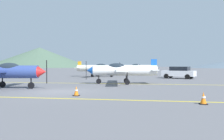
% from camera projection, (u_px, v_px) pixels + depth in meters
% --- Properties ---
extents(ground_plane, '(400.00, 400.00, 0.00)m').
position_uv_depth(ground_plane, '(59.00, 92.00, 16.26)').
color(ground_plane, slate).
extents(apron_line_near, '(80.00, 0.16, 0.01)m').
position_uv_depth(apron_line_near, '(38.00, 98.00, 13.20)').
color(apron_line_near, yellow).
rests_on(apron_line_near, ground_plane).
extents(apron_line_far, '(80.00, 0.16, 0.01)m').
position_uv_depth(apron_line_far, '(87.00, 83.00, 23.52)').
color(apron_line_far, yellow).
rests_on(apron_line_far, ground_plane).
extents(airplane_near, '(7.06, 8.08, 2.42)m').
position_uv_depth(airplane_near, '(2.00, 71.00, 18.27)').
color(airplane_near, '#33478C').
rests_on(airplane_near, ground_plane).
extents(airplane_mid, '(7.06, 8.09, 2.42)m').
position_uv_depth(airplane_mid, '(122.00, 70.00, 22.82)').
color(airplane_mid, white).
rests_on(airplane_mid, ground_plane).
extents(airplane_far, '(7.06, 8.08, 2.42)m').
position_uv_depth(airplane_far, '(98.00, 68.00, 36.30)').
color(airplane_far, silver).
rests_on(airplane_far, ground_plane).
extents(airplane_back, '(7.06, 8.08, 2.42)m').
position_uv_depth(airplane_back, '(139.00, 67.00, 44.45)').
color(airplane_back, silver).
rests_on(airplane_back, ground_plane).
extents(car_sedan, '(4.66, 3.38, 1.62)m').
position_uv_depth(car_sedan, '(179.00, 72.00, 31.74)').
color(car_sedan, white).
rests_on(car_sedan, ground_plane).
extents(traffic_cone_front, '(0.36, 0.36, 0.59)m').
position_uv_depth(traffic_cone_front, '(76.00, 91.00, 14.11)').
color(traffic_cone_front, black).
rests_on(traffic_cone_front, ground_plane).
extents(traffic_cone_side, '(0.36, 0.36, 0.59)m').
position_uv_depth(traffic_cone_side, '(203.00, 98.00, 11.08)').
color(traffic_cone_side, black).
rests_on(traffic_cone_side, ground_plane).
extents(hill_left, '(70.85, 70.85, 13.72)m').
position_uv_depth(hill_left, '(40.00, 57.00, 160.98)').
color(hill_left, '#4C6651').
rests_on(hill_left, ground_plane).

